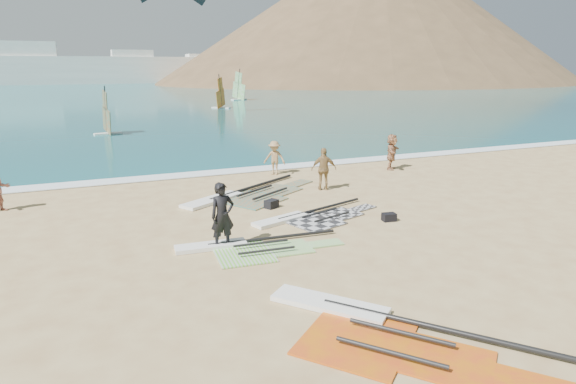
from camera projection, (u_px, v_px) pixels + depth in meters
name	position (u px, v px, depth m)	size (l,w,h in m)	color
ground	(338.00, 264.00, 12.83)	(300.00, 300.00, 0.00)	tan
sea	(103.00, 86.00, 130.39)	(300.00, 240.00, 0.06)	#0B4351
surf_line	(218.00, 173.00, 23.78)	(300.00, 1.20, 0.04)	white
far_town	(41.00, 69.00, 139.34)	(160.00, 8.00, 12.00)	white
headland_main	(374.00, 82.00, 160.74)	(143.00, 143.00, 45.00)	brown
headland_minor	(438.00, 80.00, 182.88)	(70.00, 70.00, 28.00)	brown
rig_grey	(310.00, 218.00, 16.60)	(5.04, 2.81, 0.19)	#262628
rig_green	(247.00, 248.00, 13.86)	(4.90, 2.09, 0.19)	#6AD32E
rig_orange	(245.00, 195.00, 19.47)	(6.42, 4.60, 0.21)	orange
rig_red	(377.00, 329.00, 9.55)	(4.71, 5.64, 0.20)	red
gear_bag_near	(271.00, 204.00, 17.89)	(0.48, 0.35, 0.30)	black
gear_bag_far	(389.00, 217.00, 16.38)	(0.45, 0.31, 0.27)	black
person_wetsuit	(222.00, 216.00, 13.73)	(0.71, 0.47, 1.94)	black
beachgoer_mid	(275.00, 158.00, 23.27)	(1.06, 0.61, 1.65)	#9A794E
beachgoer_back	(324.00, 169.00, 20.34)	(1.06, 0.44, 1.81)	olive
beachgoer_right	(392.00, 152.00, 24.44)	(1.68, 0.54, 1.81)	#B17953
windsurfer_left	(107.00, 120.00, 36.90)	(2.12, 2.48, 3.75)	white
windsurfer_centre	(221.00, 98.00, 60.20)	(2.26, 2.30, 4.26)	white
windsurfer_right	(239.00, 91.00, 75.10)	(2.74, 3.03, 4.84)	white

